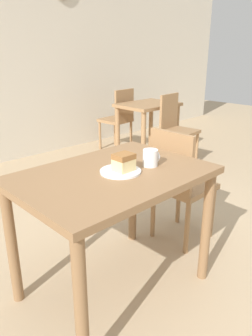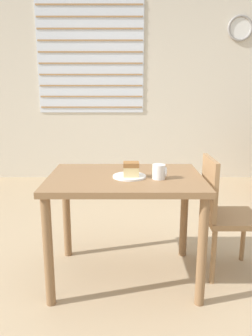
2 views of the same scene
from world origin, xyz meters
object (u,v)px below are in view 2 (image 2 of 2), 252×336
Objects in this scene: coffee_mug at (159,172)px; chair_near_window at (223,212)px; plate at (129,176)px; cake_slice at (131,169)px; dining_table_near at (125,192)px.

chair_near_window is at bearing 16.76° from coffee_mug.
cake_slice reaches higher than plate.
plate is 2.16× the size of cake_slice.
dining_table_near is 0.13m from plate.
dining_table_near is at bearing 162.48° from coffee_mug.
chair_near_window is 0.75m from plate.
cake_slice reaches higher than coffee_mug.
plate is at bearing 98.75° from chair_near_window.
chair_near_window is 0.61m from coffee_mug.
dining_table_near is 4.69× the size of plate.
cake_slice is at bearing -47.69° from dining_table_near.
chair_near_window is 9.05× the size of coffee_mug.
chair_near_window is at bearing 8.75° from plate.
coffee_mug is at bearing -8.43° from cake_slice.
chair_near_window reaches higher than cake_slice.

